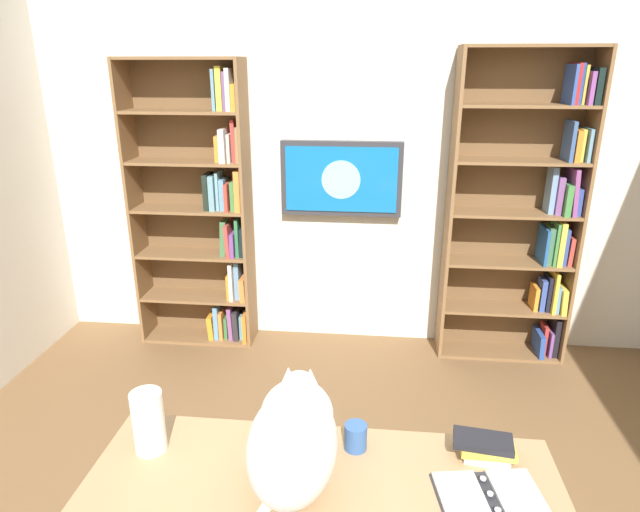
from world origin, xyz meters
The scene contains 9 objects.
wall_back centered at (0.00, -2.23, 1.35)m, with size 4.52×0.06×2.70m, color silver.
bookshelf_left centered at (-1.22, -2.06, 1.04)m, with size 0.87×0.28×2.12m.
bookshelf_right centered at (1.02, -2.06, 1.00)m, with size 0.84×0.28×2.05m.
wall_mounted_tv centered at (0.05, -2.15, 1.24)m, with size 0.85×0.07×0.52m.
cat centered at (0.04, 0.20, 0.89)m, with size 0.29×0.57×0.34m.
open_binder centered at (-0.58, 0.22, 0.73)m, with size 0.36×0.27×0.02m.
paper_towel_roll centered at (0.56, 0.11, 0.84)m, with size 0.11×0.11×0.23m, color white.
coffee_mug centered at (-0.15, 0.03, 0.77)m, with size 0.08×0.08×0.10m, color #335999.
desk_book_stack centered at (-0.60, 0.02, 0.76)m, with size 0.22×0.15×0.07m.
Camera 1 is at (-0.19, 1.62, 2.01)m, focal length 30.58 mm.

